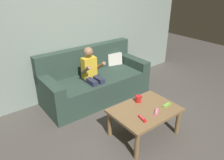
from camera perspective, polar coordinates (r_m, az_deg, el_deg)
ground_plane at (r=2.95m, az=8.46°, el=-17.02°), size 10.37×10.37×0.00m
wall_back at (r=3.77m, az=-11.35°, el=13.95°), size 5.18×0.05×2.50m
couch at (r=3.85m, az=-4.59°, el=-0.32°), size 1.86×0.80×0.87m
person_seated_on_couch at (r=3.52m, az=-5.25°, el=1.73°), size 0.33×0.40×0.98m
coffee_table at (r=2.94m, az=8.64°, el=-8.63°), size 0.87×0.63×0.41m
game_remote_lime_near_edge at (r=3.03m, az=14.20°, el=-6.41°), size 0.14×0.04×0.03m
game_remote_red_center at (r=2.71m, az=7.98°, el=-10.03°), size 0.06×0.14×0.03m
game_remote_pink_far_corner at (r=2.86m, az=11.67°, el=-8.23°), size 0.14×0.11×0.03m
coffee_mug at (r=3.03m, az=6.96°, el=-4.93°), size 0.12×0.08×0.10m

